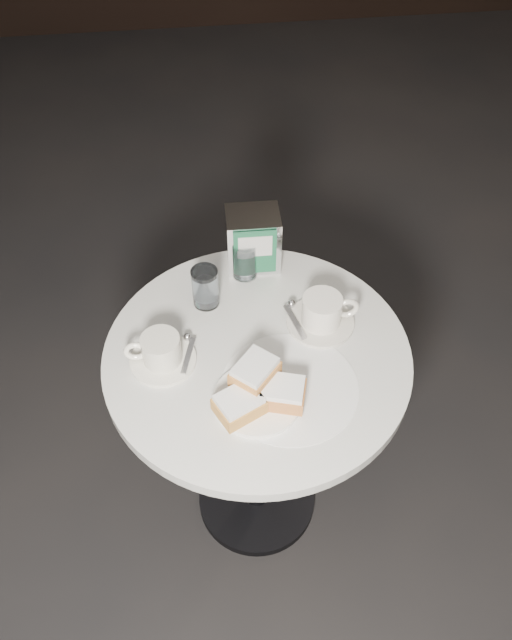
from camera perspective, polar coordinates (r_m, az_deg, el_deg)
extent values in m
plane|color=black|center=(2.05, 0.07, -16.12)|extent=(7.00, 7.00, 0.00)
cylinder|color=black|center=(2.03, 0.07, -15.94)|extent=(0.36, 0.36, 0.03)
cylinder|color=black|center=(1.73, 0.08, -10.85)|extent=(0.07, 0.07, 0.70)
cylinder|color=white|center=(1.43, 0.10, -3.28)|extent=(0.70, 0.70, 0.03)
cylinder|color=white|center=(1.36, 3.08, -6.11)|extent=(0.34, 0.34, 0.00)
cylinder|color=white|center=(1.33, 0.11, -7.28)|extent=(0.21, 0.21, 0.01)
cube|color=#C7893D|center=(1.29, -1.55, -7.87)|extent=(0.12, 0.11, 0.03)
cube|color=white|center=(1.27, -1.57, -7.26)|extent=(0.11, 0.10, 0.01)
cube|color=#C77A3D|center=(1.31, 2.42, -6.81)|extent=(0.11, 0.10, 0.03)
cube|color=white|center=(1.29, 2.45, -6.19)|extent=(0.10, 0.09, 0.01)
cube|color=#CF863F|center=(1.30, -0.10, -4.93)|extent=(0.12, 0.12, 0.03)
cube|color=white|center=(1.28, -0.10, -4.28)|extent=(0.11, 0.11, 0.01)
cylinder|color=silver|center=(1.41, -8.48, -3.63)|extent=(0.15, 0.15, 0.01)
cylinder|color=silver|center=(1.38, -8.66, -2.64)|extent=(0.09, 0.09, 0.07)
cylinder|color=#856549|center=(1.36, -8.79, -1.91)|extent=(0.08, 0.08, 0.00)
torus|color=white|center=(1.38, -10.95, -2.82)|extent=(0.05, 0.01, 0.05)
cube|color=#AEAFB3|center=(1.40, -6.21, -3.23)|extent=(0.04, 0.10, 0.00)
sphere|color=#B0B0B5|center=(1.43, -6.30, -1.55)|extent=(0.02, 0.02, 0.02)
cylinder|color=beige|center=(1.47, 5.89, -0.20)|extent=(0.16, 0.16, 0.01)
cylinder|color=white|center=(1.44, 6.02, 0.90)|extent=(0.09, 0.09, 0.07)
cylinder|color=#815E46|center=(1.42, 6.11, 1.70)|extent=(0.09, 0.09, 0.00)
torus|color=silver|center=(1.45, 8.33, 1.08)|extent=(0.06, 0.01, 0.06)
cube|color=#B2B1B6|center=(1.46, 3.57, -0.16)|extent=(0.04, 0.11, 0.00)
sphere|color=#B0B0B4|center=(1.49, 3.26, 1.50)|extent=(0.02, 0.02, 0.02)
cylinder|color=silver|center=(1.48, -4.66, 3.02)|extent=(0.08, 0.08, 0.10)
cylinder|color=silver|center=(1.49, -4.65, 2.91)|extent=(0.07, 0.07, 0.09)
cylinder|color=white|center=(1.55, -1.05, 5.58)|extent=(0.07, 0.07, 0.10)
cylinder|color=white|center=(1.55, -1.05, 5.47)|extent=(0.06, 0.06, 0.09)
cube|color=silver|center=(1.57, -0.28, 7.40)|extent=(0.13, 0.11, 0.15)
cube|color=#1B613E|center=(1.52, -0.08, 6.18)|extent=(0.10, 0.01, 0.13)
cube|color=silver|center=(1.50, -0.07, 6.72)|extent=(0.08, 0.00, 0.06)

